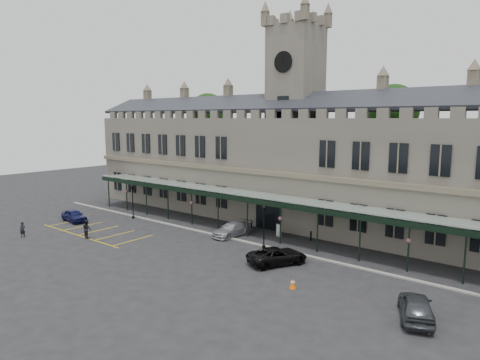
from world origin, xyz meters
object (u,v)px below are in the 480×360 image
Objects in this scene: sign_board at (279,231)px; car_van at (277,256)px; station_building at (294,166)px; clock_tower at (295,108)px; traffic_cone at (293,284)px; car_right_a at (416,307)px; car_taxi at (232,229)px; person_b at (87,229)px; lamp_post_left at (133,198)px; lamp_post_mid at (264,222)px; person_a at (23,230)px; car_left_a at (74,216)px.

sign_board is 0.26× the size of car_van.
station_building is 16.39m from car_van.
clock_tower is 24.05m from traffic_cone.
traffic_cone is 8.30m from car_right_a.
car_taxi is at bearing -125.72° from sign_board.
person_b reaches higher than car_taxi.
car_taxi reaches higher than traffic_cone.
station_building is at bearing 129.75° from sign_board.
car_van reaches higher than traffic_cone.
sign_board is at bearing 128.03° from traffic_cone.
lamp_post_left reaches higher than person_b.
car_van is (8.43, -4.22, 0.01)m from car_taxi.
person_b reaches higher than car_van.
car_taxi is at bearing 6.17° from lamp_post_left.
lamp_post_left reaches higher than car_van.
lamp_post_mid is at bearing -42.93° from car_right_a.
person_a is (-17.64, -23.22, -5.67)m from station_building.
car_left_a is at bearing -155.12° from car_taxi.
sign_board is 19.24m from car_right_a.
person_a is at bearing -149.70° from lamp_post_mid.
car_left_a is at bearing 67.79° from person_a.
lamp_post_mid is 0.88× the size of car_taxi.
car_right_a reaches higher than car_left_a.
car_right_a is at bearing 4.61° from traffic_cone.
person_a is at bearing -121.29° from sign_board.
clock_tower reaches higher than car_left_a.
clock_tower is 19.79m from car_van.
traffic_cone is 29.01m from person_a.
sign_board is (18.22, 4.29, -1.87)m from lamp_post_left.
station_building is at bearing -45.05° from car_left_a.
clock_tower is at bearing -120.78° from person_b.
car_right_a is at bearing -29.31° from person_a.
lamp_post_left is 3.27× the size of sign_board.
person_a reaches higher than car_taxi.
clock_tower reaches higher than traffic_cone.
lamp_post_mid is 2.24× the size of person_b.
sign_board reaches higher than traffic_cone.
station_building reaches higher than traffic_cone.
station_building is at bearing -35.47° from car_van.
lamp_post_mid reaches higher than car_right_a.
lamp_post_mid is 24.09m from car_left_a.
car_van reaches higher than sign_board.
lamp_post_left reaches higher than car_right_a.
car_van is (7.00, -13.74, -12.41)m from clock_tower.
traffic_cone is at bearing -27.69° from person_a.
lamp_post_left is at bearing 41.53° from person_a.
car_taxi is at bearing -136.21° from person_b.
car_taxi is (-12.18, 7.80, 0.33)m from traffic_cone.
sign_board is 19.42m from person_b.
lamp_post_left is 27.29m from traffic_cone.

